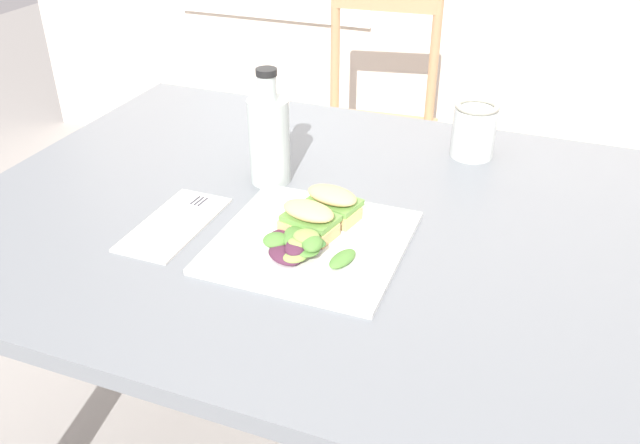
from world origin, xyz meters
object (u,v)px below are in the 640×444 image
Objects in this scene: sandwich_half_front at (309,219)px; sandwich_half_back at (332,203)px; dining_table at (327,264)px; chair_wooden_far at (372,130)px; fork_on_napkin at (180,217)px; bottle_cold_brew at (269,143)px; plate_lunch at (311,242)px; mason_jar_iced_tea at (474,132)px.

sandwich_half_front is 1.00× the size of sandwich_half_back.
sandwich_half_back is at bearing 74.41° from sandwich_half_front.
dining_table is 1.08m from chair_wooden_far.
sandwich_half_back is (0.02, 0.06, 0.00)m from sandwich_half_front.
dining_table is 12.82× the size of sandwich_half_front.
fork_on_napkin is at bearing -174.09° from sandwich_half_front.
dining_table is at bearing 91.75° from sandwich_half_front.
bottle_cold_brew is at bearing 131.03° from sandwich_half_front.
sandwich_half_back is 0.46× the size of bottle_cold_brew.
mason_jar_iced_tea is at bearing 66.91° from plate_lunch.
fork_on_napkin is (-0.00, -1.16, 0.30)m from chair_wooden_far.
sandwich_half_back is at bearing 19.26° from fork_on_napkin.
plate_lunch is at bearing -56.37° from sandwich_half_front.
sandwich_half_front is at bearing -48.97° from bottle_cold_brew.
chair_wooden_far is 1.15m from sandwich_half_back.
dining_table is 0.16m from sandwich_half_back.
chair_wooden_far reaches higher than fork_on_napkin.
plate_lunch is 1.35× the size of bottle_cold_brew.
bottle_cold_brew is at bearing -85.22° from chair_wooden_far.
chair_wooden_far is 1.20m from fork_on_napkin.
bottle_cold_brew is at bearing 66.20° from fork_on_napkin.
dining_table is 4.37× the size of plate_lunch.
mason_jar_iced_tea is (0.34, 0.25, -0.03)m from bottle_cold_brew.
plate_lunch is 0.24m from fork_on_napkin.
bottle_cold_brew is at bearing 153.67° from dining_table.
fork_on_napkin is (-0.24, -0.01, 0.00)m from plate_lunch.
mason_jar_iced_tea is at bearing 46.17° from fork_on_napkin.
sandwich_half_back reaches higher than dining_table.
sandwich_half_back is (0.02, -0.03, 0.15)m from dining_table.
dining_table is at bearing 27.98° from fork_on_napkin.
chair_wooden_far reaches higher than dining_table.
sandwich_half_front is at bearing 5.91° from fork_on_napkin.
plate_lunch is 2.61× the size of mason_jar_iced_tea.
bottle_cold_brew is at bearing 147.30° from sandwich_half_back.
chair_wooden_far is 1.20m from sandwich_half_front.
plate_lunch is at bearing -113.09° from mason_jar_iced_tea.
mason_jar_iced_tea reaches higher than plate_lunch.
chair_wooden_far is at bearing 101.32° from sandwich_half_front.
plate_lunch reaches higher than dining_table.
sandwich_half_back is at bearing -59.07° from dining_table.
plate_lunch is 0.08m from sandwich_half_back.
chair_wooden_far is at bearing 94.78° from bottle_cold_brew.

